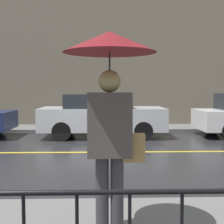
# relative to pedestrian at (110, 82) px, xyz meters

# --- Properties ---
(ground_plane) EXTENTS (80.00, 80.00, 0.00)m
(ground_plane) POSITION_rel_pedestrian_xyz_m (-0.59, 4.99, -1.77)
(ground_plane) COLOR #262628
(sidewalk_far) EXTENTS (28.00, 1.90, 0.12)m
(sidewalk_far) POSITION_rel_pedestrian_xyz_m (-0.59, 9.82, -1.71)
(sidewalk_far) COLOR #60605E
(sidewalk_far) RESTS_ON ground_plane
(lane_marking) EXTENTS (25.20, 0.12, 0.01)m
(lane_marking) POSITION_rel_pedestrian_xyz_m (-0.59, 4.99, -1.76)
(lane_marking) COLOR gold
(lane_marking) RESTS_ON ground_plane
(building_storefront) EXTENTS (28.00, 0.30, 5.99)m
(building_storefront) POSITION_rel_pedestrian_xyz_m (-0.59, 10.92, 1.23)
(building_storefront) COLOR #706656
(building_storefront) RESTS_ON ground_plane
(pedestrian) EXTENTS (0.98, 0.98, 2.17)m
(pedestrian) POSITION_rel_pedestrian_xyz_m (0.00, 0.00, 0.00)
(pedestrian) COLOR #333338
(pedestrian) RESTS_ON sidewalk_near
(car_silver) EXTENTS (4.33, 1.88, 1.52)m
(car_silver) POSITION_rel_pedestrian_xyz_m (-0.12, 7.70, -0.99)
(car_silver) COLOR #B2B5BA
(car_silver) RESTS_ON ground_plane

